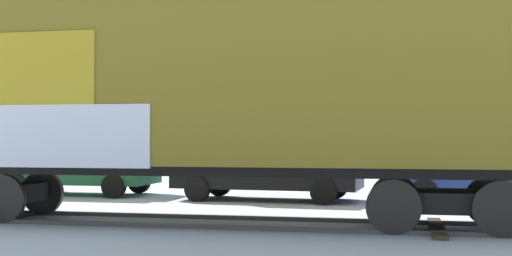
{
  "coord_description": "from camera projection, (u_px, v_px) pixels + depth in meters",
  "views": [
    {
      "loc": [
        2.56,
        -12.28,
        1.62
      ],
      "look_at": [
        0.03,
        1.7,
        1.81
      ],
      "focal_mm": 47.43,
      "sensor_mm": 36.0,
      "label": 1
    }
  ],
  "objects": [
    {
      "name": "parked_car_black",
      "position": [
        265.0,
        167.0,
        17.39
      ],
      "size": [
        4.88,
        2.29,
        1.75
      ],
      "color": "black",
      "rests_on": "ground_plane"
    },
    {
      "name": "hillside",
      "position": [
        352.0,
        98.0,
        66.83
      ],
      "size": [
        158.71,
        28.05,
        15.92
      ],
      "color": "gray",
      "rests_on": "ground_plane"
    },
    {
      "name": "parked_car_blue",
      "position": [
        484.0,
        168.0,
        16.57
      ],
      "size": [
        4.83,
        2.24,
        1.8
      ],
      "color": "navy",
      "rests_on": "ground_plane"
    },
    {
      "name": "track",
      "position": [
        136.0,
        220.0,
        12.91
      ],
      "size": [
        60.02,
        3.82,
        0.08
      ],
      "color": "#4C4742",
      "rests_on": "ground_plane"
    },
    {
      "name": "freight_car",
      "position": [
        198.0,
        90.0,
        12.69
      ],
      "size": [
        13.29,
        3.15,
        4.31
      ],
      "color": "olive",
      "rests_on": "ground_plane"
    },
    {
      "name": "parked_car_green",
      "position": [
        79.0,
        162.0,
        19.07
      ],
      "size": [
        4.3,
        2.11,
        1.84
      ],
      "color": "#1E5933",
      "rests_on": "ground_plane"
    },
    {
      "name": "flagpole",
      "position": [
        188.0,
        18.0,
        25.41
      ],
      "size": [
        1.39,
        0.5,
        10.12
      ],
      "color": "silver",
      "rests_on": "ground_plane"
    },
    {
      "name": "ground_plane",
      "position": [
        238.0,
        224.0,
        12.52
      ],
      "size": [
        260.0,
        260.0,
        0.0
      ],
      "primitive_type": "plane",
      "color": "silver"
    }
  ]
}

